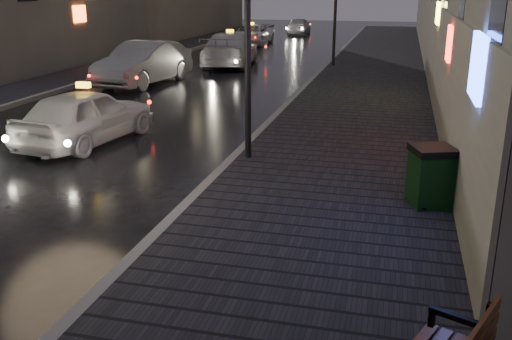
{
  "coord_description": "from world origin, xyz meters",
  "views": [
    {
      "loc": [
        5.07,
        -5.98,
        3.89
      ],
      "look_at": [
        2.78,
        3.05,
        0.85
      ],
      "focal_mm": 40.0,
      "sensor_mm": 36.0,
      "label": 1
    }
  ],
  "objects_px": {
    "lamp_near": "(248,4)",
    "trash_bin": "(431,176)",
    "car_left_mid": "(144,63)",
    "taxi_near": "(86,116)",
    "taxi_mid": "(230,49)",
    "car_far": "(299,26)",
    "taxi_far": "(251,35)"
  },
  "relations": [
    {
      "from": "trash_bin",
      "to": "taxi_near",
      "type": "bearing_deg",
      "value": 141.91
    },
    {
      "from": "trash_bin",
      "to": "taxi_near",
      "type": "relative_size",
      "value": 0.25
    },
    {
      "from": "taxi_near",
      "to": "taxi_far",
      "type": "height_order",
      "value": "taxi_near"
    },
    {
      "from": "taxi_near",
      "to": "car_far",
      "type": "distance_m",
      "value": 34.09
    },
    {
      "from": "car_far",
      "to": "taxi_far",
      "type": "bearing_deg",
      "value": 76.04
    },
    {
      "from": "car_left_mid",
      "to": "car_far",
      "type": "xyz_separation_m",
      "value": [
        1.86,
        25.35,
        -0.17
      ]
    },
    {
      "from": "trash_bin",
      "to": "car_left_mid",
      "type": "distance_m",
      "value": 15.72
    },
    {
      "from": "taxi_near",
      "to": "taxi_mid",
      "type": "bearing_deg",
      "value": -79.69
    },
    {
      "from": "taxi_near",
      "to": "taxi_far",
      "type": "xyz_separation_m",
      "value": [
        -2.27,
        25.23,
        -0.05
      ]
    },
    {
      "from": "lamp_near",
      "to": "taxi_far",
      "type": "distance_m",
      "value": 26.92
    },
    {
      "from": "taxi_far",
      "to": "car_far",
      "type": "xyz_separation_m",
      "value": [
        1.67,
        8.85,
        0.01
      ]
    },
    {
      "from": "lamp_near",
      "to": "taxi_far",
      "type": "relative_size",
      "value": 1.11
    },
    {
      "from": "trash_bin",
      "to": "car_left_mid",
      "type": "bearing_deg",
      "value": 113.25
    },
    {
      "from": "lamp_near",
      "to": "trash_bin",
      "type": "height_order",
      "value": "lamp_near"
    },
    {
      "from": "taxi_mid",
      "to": "taxi_far",
      "type": "bearing_deg",
      "value": -88.67
    },
    {
      "from": "taxi_near",
      "to": "taxi_mid",
      "type": "height_order",
      "value": "taxi_mid"
    },
    {
      "from": "lamp_near",
      "to": "taxi_mid",
      "type": "distance_m",
      "value": 16.49
    },
    {
      "from": "lamp_near",
      "to": "taxi_mid",
      "type": "bearing_deg",
      "value": 108.08
    },
    {
      "from": "trash_bin",
      "to": "taxi_mid",
      "type": "xyz_separation_m",
      "value": [
        -8.92,
        17.5,
        0.13
      ]
    },
    {
      "from": "taxi_near",
      "to": "taxi_far",
      "type": "distance_m",
      "value": 25.33
    },
    {
      "from": "trash_bin",
      "to": "taxi_far",
      "type": "xyz_separation_m",
      "value": [
        -10.58,
        27.95,
        -0.03
      ]
    },
    {
      "from": "trash_bin",
      "to": "taxi_near",
      "type": "height_order",
      "value": "taxi_near"
    },
    {
      "from": "trash_bin",
      "to": "car_far",
      "type": "relative_size",
      "value": 0.27
    },
    {
      "from": "trash_bin",
      "to": "car_far",
      "type": "distance_m",
      "value": 37.86
    },
    {
      "from": "taxi_near",
      "to": "taxi_far",
      "type": "bearing_deg",
      "value": -76.92
    },
    {
      "from": "car_left_mid",
      "to": "taxi_far",
      "type": "distance_m",
      "value": 16.5
    },
    {
      "from": "taxi_far",
      "to": "lamp_near",
      "type": "bearing_deg",
      "value": -74.84
    },
    {
      "from": "lamp_near",
      "to": "trash_bin",
      "type": "xyz_separation_m",
      "value": [
        3.87,
        -2.03,
        -2.8
      ]
    },
    {
      "from": "lamp_near",
      "to": "car_left_mid",
      "type": "height_order",
      "value": "lamp_near"
    },
    {
      "from": "taxi_near",
      "to": "car_far",
      "type": "relative_size",
      "value": 1.06
    },
    {
      "from": "taxi_near",
      "to": "car_left_mid",
      "type": "relative_size",
      "value": 0.82
    },
    {
      "from": "taxi_mid",
      "to": "car_far",
      "type": "distance_m",
      "value": 19.3
    }
  ]
}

